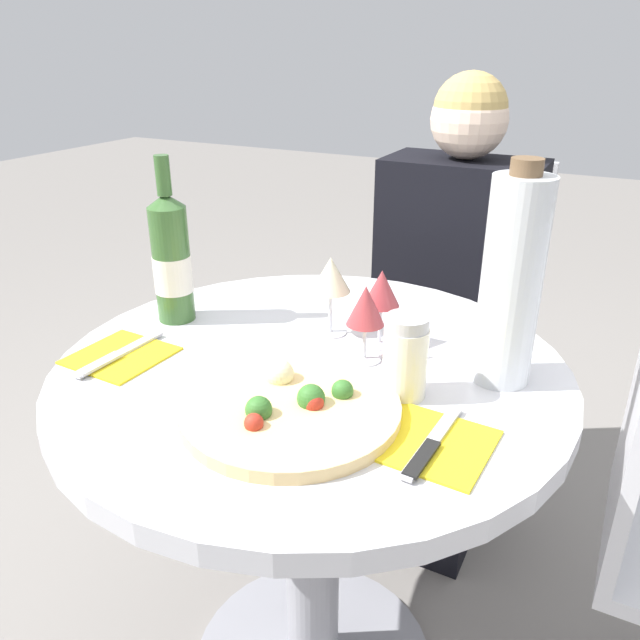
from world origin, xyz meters
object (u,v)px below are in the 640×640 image
at_px(dining_table, 312,457).
at_px(wine_bottle, 172,259).
at_px(seated_diner, 441,341).
at_px(chair_behind_diner, 455,339).
at_px(pizza_large, 291,407).
at_px(tall_carafe, 511,282).

distance_m(dining_table, wine_bottle, 0.45).
bearing_deg(seated_diner, chair_behind_diner, -90.00).
bearing_deg(seated_diner, pizza_large, 89.84).
bearing_deg(pizza_large, seated_diner, 89.84).
xyz_separation_m(dining_table, seated_diner, (0.05, 0.62, -0.03)).
bearing_deg(tall_carafe, pizza_large, -134.92).
relative_size(seated_diner, tall_carafe, 3.38).
xyz_separation_m(chair_behind_diner, tall_carafe, (0.24, -0.68, 0.45)).
xyz_separation_m(chair_behind_diner, wine_bottle, (-0.37, -0.73, 0.40)).
xyz_separation_m(dining_table, wine_bottle, (-0.32, 0.04, 0.32)).
distance_m(dining_table, seated_diner, 0.63).
bearing_deg(wine_bottle, seated_diner, 57.59).
height_order(pizza_large, tall_carafe, tall_carafe).
height_order(chair_behind_diner, wine_bottle, wine_bottle).
relative_size(chair_behind_diner, wine_bottle, 3.04).
height_order(dining_table, seated_diner, seated_diner).
bearing_deg(tall_carafe, seated_diner, 114.59).
relative_size(seated_diner, wine_bottle, 3.75).
height_order(dining_table, pizza_large, pizza_large).
relative_size(chair_behind_diner, pizza_large, 2.97).
bearing_deg(chair_behind_diner, seated_diner, 90.00).
bearing_deg(wine_bottle, tall_carafe, 4.69).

